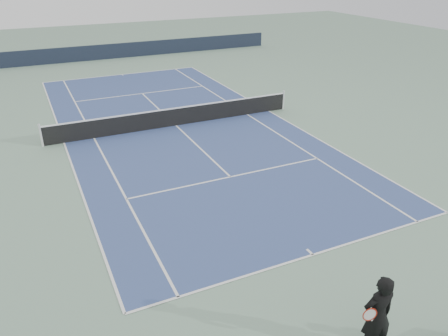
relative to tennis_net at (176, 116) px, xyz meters
name	(u,v)px	position (x,y,z in m)	size (l,w,h in m)	color
ground	(176,126)	(0.00, 0.00, -0.50)	(80.00, 80.00, 0.00)	gray
court_surface	(176,126)	(0.00, 0.00, -0.50)	(10.97, 23.77, 0.01)	#34487B
tennis_net	(176,116)	(0.00, 0.00, 0.00)	(12.90, 0.10, 1.07)	silver
windscreen_far	(105,52)	(0.00, 17.88, 0.10)	(30.00, 0.25, 1.20)	black
tennis_player	(377,315)	(-0.84, -15.21, 0.50)	(0.86, 0.63, 2.00)	black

